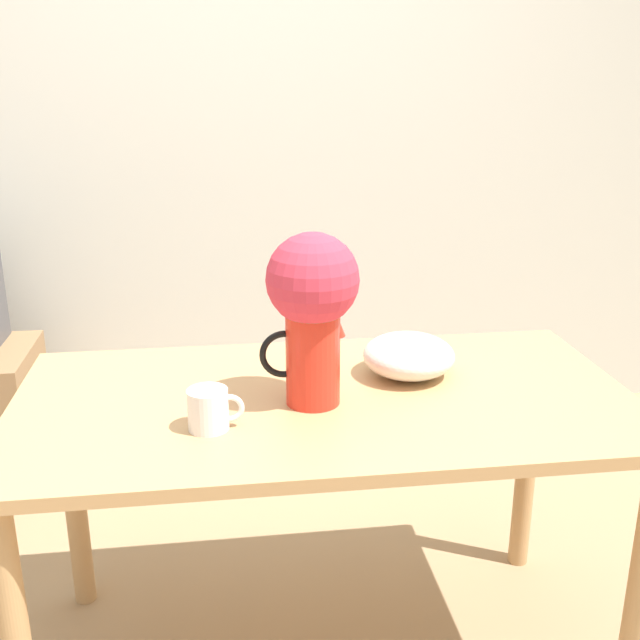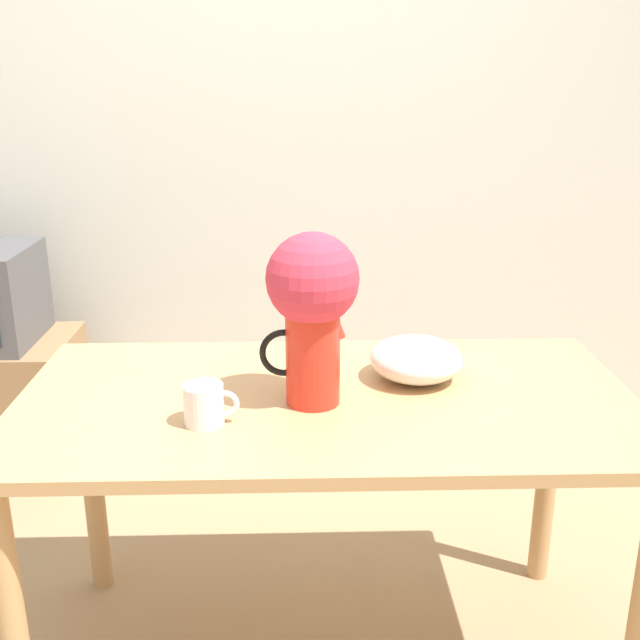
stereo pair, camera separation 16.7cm
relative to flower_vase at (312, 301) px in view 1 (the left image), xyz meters
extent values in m
cube|color=silver|center=(-0.12, 1.57, 0.30)|extent=(8.00, 0.05, 2.60)
cube|color=tan|center=(0.03, 0.03, -0.26)|extent=(1.46, 0.76, 0.03)
cylinder|color=tan|center=(0.70, -0.29, -0.64)|extent=(0.06, 0.06, 0.73)
cylinder|color=tan|center=(-0.64, 0.35, -0.64)|extent=(0.06, 0.06, 0.73)
cylinder|color=tan|center=(0.70, 0.35, -0.64)|extent=(0.06, 0.06, 0.73)
cylinder|color=red|center=(0.00, 0.00, -0.13)|extent=(0.12, 0.12, 0.22)
cone|color=red|center=(0.05, 0.00, -0.06)|extent=(0.04, 0.04, 0.06)
torus|color=black|center=(-0.06, 0.00, -0.12)|extent=(0.11, 0.01, 0.11)
sphere|color=#3D7033|center=(0.00, 0.00, 0.01)|extent=(0.16, 0.16, 0.16)
sphere|color=#CC3347|center=(0.00, 0.00, 0.05)|extent=(0.21, 0.21, 0.21)
cylinder|color=white|center=(-0.24, -0.10, -0.20)|extent=(0.09, 0.09, 0.09)
torus|color=white|center=(-0.19, -0.10, -0.20)|extent=(0.06, 0.01, 0.06)
ellipsoid|color=silver|center=(0.26, 0.13, -0.19)|extent=(0.23, 0.23, 0.10)
camera|label=1|loc=(-0.20, -1.57, 0.48)|focal=42.00mm
camera|label=2|loc=(-0.03, -1.59, 0.48)|focal=42.00mm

